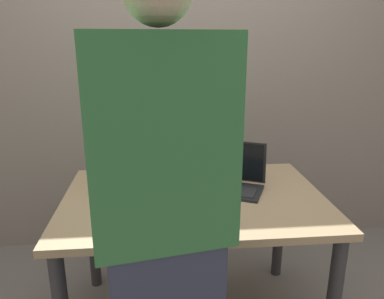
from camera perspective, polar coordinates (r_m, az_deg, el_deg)
The scene contains 7 objects.
desk at distance 1.95m, azimuth 0.33°, elevation -10.06°, with size 1.33×0.89×0.77m.
laptop at distance 2.00m, azimuth 6.22°, elevation -4.27°, with size 0.41×0.37×0.25m.
beer_bottle_green at distance 2.12m, azimuth -10.95°, elevation -1.62°, with size 0.06×0.06×0.30m.
beer_bottle_dark at distance 2.02m, azimuth -12.98°, elevation -2.73°, with size 0.06×0.06×0.30m.
person_figure at distance 1.27m, azimuth -4.40°, elevation -13.28°, with size 0.49×0.33×1.81m.
coffee_mug at distance 1.67m, azimuth 1.75°, elevation -8.94°, with size 0.12×0.08×0.10m.
back_wall at distance 2.71m, azimuth -1.73°, elevation 11.69°, with size 6.00×0.10×2.60m, color gray.
Camera 1 is at (-0.18, -1.72, 1.56)m, focal length 34.56 mm.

